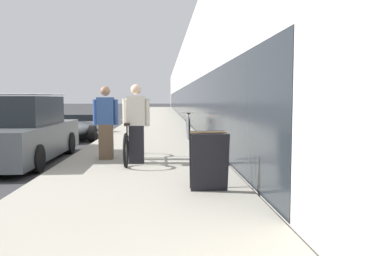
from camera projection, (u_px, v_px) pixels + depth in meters
name	position (u px, v px, depth m)	size (l,w,h in m)	color
sidewalk_slab	(157.00, 119.00, 27.41)	(3.62, 70.00, 0.15)	gray
storefront_facade	(230.00, 86.00, 35.67)	(10.01, 70.00, 5.49)	#BCB7AD
tandem_bicycle	(129.00, 144.00, 8.34)	(0.52, 2.31, 0.89)	black
person_rider	(136.00, 124.00, 8.04)	(0.58, 0.23, 1.70)	black
person_bystander	(106.00, 123.00, 8.57)	(0.57, 0.22, 1.68)	brown
bike_rack_hoop	(188.00, 124.00, 12.88)	(0.05, 0.60, 0.84)	gray
cruiser_bike_nearest	(188.00, 125.00, 14.38)	(0.52, 1.65, 0.87)	black
sandwich_board_sign	(209.00, 161.00, 5.72)	(0.56, 0.56, 0.90)	black
parked_sedan_curbside	(21.00, 133.00, 9.07)	(1.85, 4.58, 1.67)	#4C5156
vintage_roadster_curbside	(76.00, 129.00, 14.49)	(1.90, 4.13, 0.91)	#4C5156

